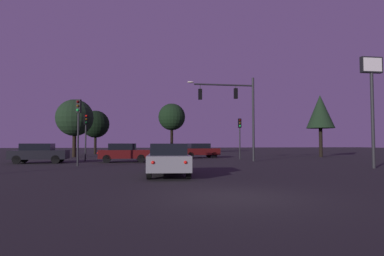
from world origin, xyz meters
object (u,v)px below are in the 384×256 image
Objects in this scene: car_nearside_lane at (168,159)px; tree_center_horizon at (75,118)px; traffic_light_corner_right at (78,119)px; car_crossing_left at (124,152)px; tree_left_far at (320,112)px; car_crossing_right at (39,153)px; tree_right_cluster at (172,117)px; store_sign_illuminated at (372,86)px; traffic_signal_mast_arm at (236,104)px; tree_behind_sign at (96,124)px; traffic_light_corner_left at (240,130)px; car_far_lane at (200,150)px; traffic_light_median at (86,128)px.

car_nearside_lane is 24.24m from tree_center_horizon.
traffic_light_corner_right is 5.71m from car_crossing_left.
tree_left_far reaches higher than car_crossing_left.
tree_right_cluster is at bearing 60.81° from car_crossing_right.
traffic_light_corner_right is at bearing -48.62° from car_crossing_right.
tree_center_horizon is at bearing 118.39° from car_crossing_left.
car_nearside_lane is 13.73m from store_sign_illuminated.
car_nearside_lane is (5.39, -7.30, -2.37)m from traffic_light_corner_right.
store_sign_illuminated is (6.01, -8.90, 0.19)m from traffic_signal_mast_arm.
tree_center_horizon is at bearing 136.65° from store_sign_illuminated.
traffic_light_corner_right is 1.06× the size of car_crossing_right.
tree_behind_sign reaches higher than car_nearside_lane.
traffic_light_corner_left is 22.87m from tree_behind_sign.
tree_center_horizon reaches higher than car_crossing_right.
traffic_signal_mast_arm is 8.39m from car_far_lane.
traffic_light_median is 21.73m from store_sign_illuminated.
traffic_light_median is 18.32m from tree_behind_sign.
tree_left_far is at bearing -0.82° from car_far_lane.
tree_left_far is at bearing 69.05° from store_sign_illuminated.
traffic_light_corner_right is at bearing 164.98° from store_sign_illuminated.
traffic_light_corner_left is at bearing -24.08° from tree_center_horizon.
car_crossing_left is 20.76m from tree_behind_sign.
car_far_lane is at bearing 179.18° from tree_left_far.
traffic_signal_mast_arm is 10.24m from car_crossing_left.
store_sign_illuminated reaches higher than traffic_light_corner_left.
traffic_light_median is (-0.42, 6.07, -0.30)m from traffic_light_corner_right.
traffic_light_corner_left is 17.81m from car_crossing_right.
car_far_lane is (10.43, 11.13, -2.38)m from traffic_light_corner_right.
store_sign_illuminated is 32.91m from tree_right_cluster.
store_sign_illuminated is at bearing -15.02° from traffic_light_corner_right.
traffic_light_corner_left is 11.24m from tree_left_far.
car_far_lane is 0.55× the size of tree_right_cluster.
traffic_light_corner_right reaches higher than car_nearside_lane.
car_crossing_left is at bearing -27.86° from traffic_light_median.
tree_left_far is at bearing 13.87° from car_crossing_right.
traffic_light_corner_left is 0.93× the size of car_far_lane.
tree_center_horizon is at bearing -136.31° from tree_right_cluster.
car_crossing_left is 0.65× the size of tree_center_horizon.
tree_behind_sign is 0.95× the size of tree_center_horizon.
car_crossing_right is (-6.40, -0.30, 0.00)m from car_crossing_left.
traffic_light_corner_right is at bearing -122.97° from car_crossing_left.
store_sign_illuminated is at bearing -22.31° from car_crossing_right.
store_sign_illuminated is 1.07× the size of tree_center_horizon.
car_crossing_left is 0.60× the size of tree_left_far.
tree_behind_sign is at bearing 103.29° from car_crossing_left.
tree_right_cluster reaches higher than tree_left_far.
store_sign_illuminated reaches higher than traffic_light_corner_right.
store_sign_illuminated is 0.98× the size of tree_left_far.
car_crossing_left is 0.61× the size of store_sign_illuminated.
traffic_light_corner_left is 17.26m from car_nearside_lane.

